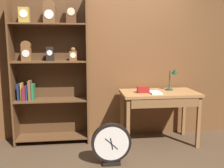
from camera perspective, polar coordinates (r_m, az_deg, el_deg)
back_wood_panel at (r=4.01m, az=-0.47°, el=6.07°), size 4.80×0.05×2.60m
bookshelf at (r=3.84m, az=-14.41°, el=3.65°), size 1.12×0.33×2.26m
workbench at (r=3.80m, az=10.95°, el=-3.40°), size 1.15×0.63×0.81m
desk_lamp at (r=3.92m, az=13.93°, el=1.60°), size 0.18×0.18×0.36m
toolbox_small at (r=3.68m, az=7.23°, el=-1.30°), size 0.17×0.09×0.09m
open_repair_manual at (r=3.66m, az=9.92°, el=-1.96°), size 0.17×0.23×0.02m
round_clock_large at (r=3.18m, az=-0.16°, el=-13.75°), size 0.51×0.11×0.55m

